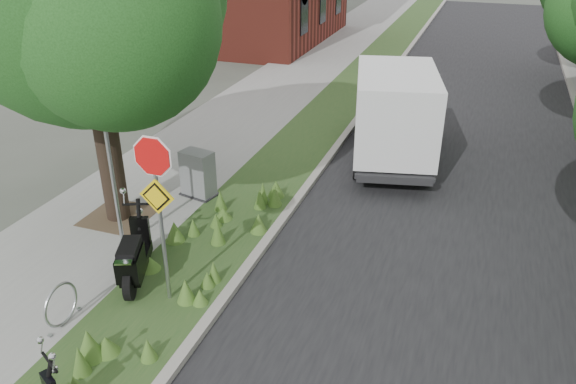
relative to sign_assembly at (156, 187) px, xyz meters
name	(u,v)px	position (x,y,z in m)	size (l,w,h in m)	color
ground	(227,343)	(1.40, -0.58, -2.33)	(120.00, 120.00, 0.00)	#4C5147
sidewalk_near	(240,118)	(-2.85, 9.42, -2.27)	(3.50, 60.00, 0.12)	gray
verge	(318,127)	(-0.10, 9.42, -2.27)	(2.00, 60.00, 0.12)	#294C20
kerb_near	(349,131)	(0.90, 9.42, -2.26)	(0.20, 60.00, 0.13)	#9E9991
road	(463,147)	(4.40, 9.42, -2.32)	(7.00, 60.00, 0.01)	black
bare_post	(109,156)	(-1.80, 1.22, -0.21)	(0.08, 0.08, 4.00)	#A5A8AD
bike_hoop	(61,305)	(-1.30, -1.18, -1.83)	(0.06, 0.78, 0.77)	#A5A8AD
sign_assembly	(156,187)	(0.00, 0.00, 0.00)	(0.94, 0.08, 3.22)	#A5A8AD
scooter_near	(134,262)	(-0.82, 0.22, -1.75)	(0.92, 1.85, 0.93)	black
box_truck	(394,110)	(2.51, 7.76, -0.87)	(2.95, 5.24, 2.24)	#262628
utility_cabinet	(198,175)	(-1.40, 3.80, -1.67)	(0.94, 0.72, 1.12)	#262628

